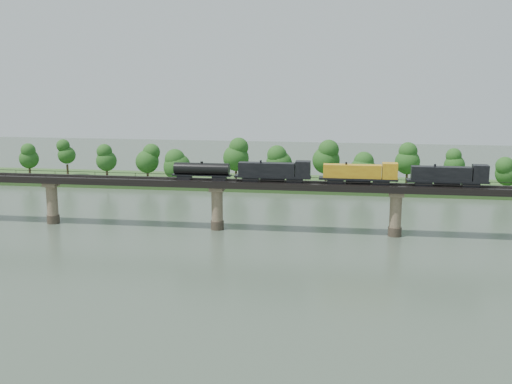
# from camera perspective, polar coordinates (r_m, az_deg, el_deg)

# --- Properties ---
(ground) EXTENTS (400.00, 400.00, 0.00)m
(ground) POSITION_cam_1_polar(r_m,az_deg,el_deg) (120.01, -6.39, -6.89)
(ground) COLOR #354435
(ground) RESTS_ON ground
(far_bank) EXTENTS (300.00, 24.00, 1.60)m
(far_bank) POSITION_cam_1_polar(r_m,az_deg,el_deg) (200.71, -0.25, 0.83)
(far_bank) COLOR #2A4C1E
(far_bank) RESTS_ON ground
(bridge) EXTENTS (236.00, 30.00, 11.50)m
(bridge) POSITION_cam_1_polar(r_m,az_deg,el_deg) (146.73, -3.47, -1.25)
(bridge) COLOR #473A2D
(bridge) RESTS_ON ground
(bridge_superstructure) EXTENTS (220.00, 4.90, 0.75)m
(bridge_superstructure) POSITION_cam_1_polar(r_m,az_deg,el_deg) (145.48, -3.50, 1.18)
(bridge_superstructure) COLOR black
(bridge_superstructure) RESTS_ON bridge
(far_treeline) EXTENTS (289.06, 17.54, 13.60)m
(far_treeline) POSITION_cam_1_polar(r_m,az_deg,el_deg) (196.44, -2.82, 2.96)
(far_treeline) COLOR #382619
(far_treeline) RESTS_ON far_bank
(freight_train) EXTENTS (69.32, 2.70, 4.77)m
(freight_train) POSITION_cam_1_polar(r_m,az_deg,el_deg) (142.15, 6.61, 1.70)
(freight_train) COLOR black
(freight_train) RESTS_ON bridge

